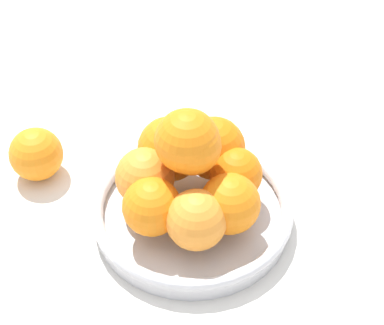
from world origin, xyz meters
name	(u,v)px	position (x,y,z in m)	size (l,w,h in m)	color
ground_plane	(192,220)	(0.00, 0.00, 0.00)	(4.00, 4.00, 0.00)	silver
fruit_bowl	(192,211)	(0.00, 0.00, 0.02)	(0.25, 0.25, 0.03)	silver
orange_pile	(190,170)	(0.01, 0.00, 0.08)	(0.19, 0.19, 0.14)	orange
stray_orange	(36,154)	(0.22, 0.05, 0.04)	(0.07, 0.07, 0.07)	orange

